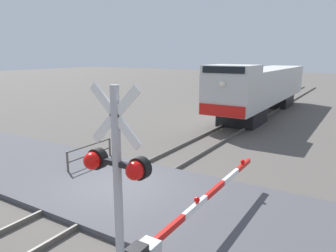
# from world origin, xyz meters

# --- Properties ---
(ground_plane) EXTENTS (160.00, 160.00, 0.00)m
(ground_plane) POSITION_xyz_m (0.00, 0.00, 0.00)
(ground_plane) COLOR #514C47
(rail_track_left) EXTENTS (0.08, 80.00, 0.15)m
(rail_track_left) POSITION_xyz_m (-0.72, 0.00, 0.07)
(rail_track_left) COLOR #59544C
(rail_track_left) RESTS_ON ground_plane
(rail_track_right) EXTENTS (0.08, 80.00, 0.15)m
(rail_track_right) POSITION_xyz_m (0.72, 0.00, 0.07)
(rail_track_right) COLOR #59544C
(rail_track_right) RESTS_ON ground_plane
(road_surface) EXTENTS (36.00, 4.88, 0.17)m
(road_surface) POSITION_xyz_m (0.00, 0.00, 0.08)
(road_surface) COLOR #47474C
(road_surface) RESTS_ON ground_plane
(locomotive) EXTENTS (2.83, 16.15, 3.85)m
(locomotive) POSITION_xyz_m (0.00, 16.61, 2.05)
(locomotive) COLOR black
(locomotive) RESTS_ON ground_plane
(crossing_signal) EXTENTS (1.18, 0.33, 4.04)m
(crossing_signal) POSITION_xyz_m (3.60, -4.11, 2.51)
(crossing_signal) COLOR #ADADB2
(crossing_signal) RESTS_ON ground_plane
(crossing_gate) EXTENTS (0.36, 6.30, 1.22)m
(crossing_gate) POSITION_xyz_m (3.66, -2.50, 0.77)
(crossing_gate) COLOR silver
(crossing_gate) RESTS_ON ground_plane
(guard_railing) EXTENTS (0.08, 2.39, 0.95)m
(guard_railing) POSITION_xyz_m (-2.43, 1.19, 0.61)
(guard_railing) COLOR #4C4742
(guard_railing) RESTS_ON ground_plane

